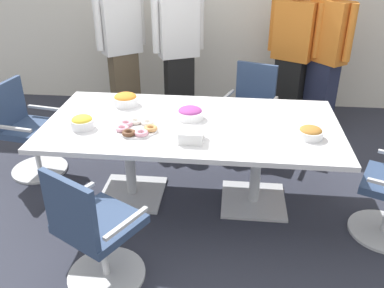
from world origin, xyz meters
TOP-DOWN VIEW (x-y plane):
  - ground_plane at (0.00, 0.00)m, footprint 10.00×10.00m
  - conference_table at (0.00, 0.00)m, footprint 2.40×1.20m
  - office_chair_0 at (-1.63, 0.32)m, footprint 0.62×0.62m
  - office_chair_1 at (-0.52, -1.05)m, footprint 0.74×0.74m
  - office_chair_3 at (0.51, 1.05)m, footprint 0.69×0.69m
  - person_standing_0 at (-1.00, 1.64)m, footprint 0.53×0.44m
  - person_standing_1 at (-0.32, 1.61)m, footprint 0.59×0.39m
  - person_standing_2 at (0.98, 1.71)m, footprint 0.58×0.40m
  - person_standing_3 at (1.34, 1.60)m, footprint 0.45×0.52m
  - snack_bowl_candy_mix at (-0.02, 0.08)m, footprint 0.23×0.23m
  - snack_bowl_pretzels at (0.92, -0.18)m, footprint 0.19×0.19m
  - snack_bowl_chips_orange at (-0.63, 0.32)m, footprint 0.23×0.23m
  - snack_bowl_chips_yellow at (-0.85, -0.20)m, footprint 0.18×0.18m
  - donut_platter at (-0.42, -0.19)m, footprint 0.33×0.33m
  - napkin_pile at (0.03, -0.32)m, footprint 0.18×0.18m

SIDE VIEW (x-z plane):
  - ground_plane at x=0.00m, z-range -0.01..0.00m
  - office_chair_0 at x=-1.63m, z-range -0.05..0.86m
  - office_chair_1 at x=-0.52m, z-range -0.05..0.86m
  - office_chair_3 at x=0.51m, z-range -0.05..0.86m
  - conference_table at x=0.00m, z-range 0.25..1.00m
  - donut_platter at x=-0.42m, z-range 0.75..0.79m
  - snack_bowl_pretzels at x=0.92m, z-range 0.75..0.84m
  - napkin_pile at x=0.03m, z-range 0.75..0.84m
  - snack_bowl_candy_mix at x=-0.02m, z-range 0.75..0.85m
  - snack_bowl_chips_yellow at x=-0.85m, z-range 0.75..0.86m
  - snack_bowl_chips_orange at x=-0.63m, z-range 0.75..0.86m
  - person_standing_2 at x=0.98m, z-range 0.04..1.76m
  - person_standing_3 at x=1.34m, z-range 0.04..1.79m
  - person_standing_1 at x=-0.32m, z-range 0.04..1.81m
  - person_standing_0 at x=-1.00m, z-range 0.04..1.84m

